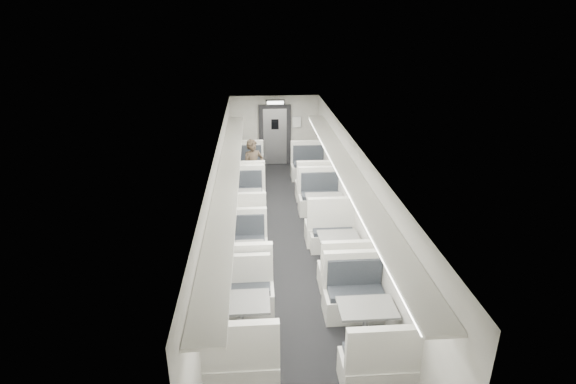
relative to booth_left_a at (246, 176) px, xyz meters
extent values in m
cube|color=black|center=(1.00, -3.67, -0.47)|extent=(3.00, 12.00, 0.12)
cube|color=white|center=(1.00, -3.67, 2.05)|extent=(3.00, 12.00, 0.12)
cube|color=silver|center=(1.00, 2.39, 0.79)|extent=(3.00, 0.12, 2.40)
cube|color=silver|center=(-0.56, -3.67, 0.79)|extent=(0.12, 12.00, 2.40)
cube|color=silver|center=(2.56, -3.67, 0.79)|extent=(0.12, 12.00, 2.40)
cube|color=silver|center=(0.00, -0.83, -0.17)|extent=(1.13, 0.63, 0.48)
cube|color=#1F242A|center=(0.00, -0.80, 0.12)|extent=(1.00, 0.50, 0.11)
cube|color=silver|center=(0.00, -1.06, 0.44)|extent=(1.13, 0.13, 0.74)
cube|color=silver|center=(0.00, 0.83, -0.17)|extent=(1.13, 0.63, 0.48)
cube|color=#1F242A|center=(0.00, 0.80, 0.12)|extent=(1.00, 0.50, 0.11)
cube|color=silver|center=(0.00, 1.06, 0.44)|extent=(1.13, 0.13, 0.74)
cylinder|color=#B5B5B7|center=(0.00, 0.00, -0.04)|extent=(0.11, 0.11, 0.73)
cylinder|color=#B5B5B7|center=(0.00, 0.00, -0.39)|extent=(0.38, 0.38, 0.03)
cube|color=gray|center=(0.00, 0.00, 0.37)|extent=(0.93, 0.64, 0.04)
cube|color=silver|center=(0.00, -2.95, -0.18)|extent=(1.06, 0.59, 0.45)
cube|color=#1F242A|center=(0.00, -2.92, 0.09)|extent=(0.94, 0.47, 0.10)
cube|color=silver|center=(0.00, -3.17, 0.39)|extent=(1.06, 0.12, 0.70)
cube|color=silver|center=(0.00, -1.39, -0.18)|extent=(1.06, 0.59, 0.45)
cube|color=#1F242A|center=(0.00, -1.42, 0.09)|extent=(0.94, 0.47, 0.10)
cube|color=silver|center=(0.00, -1.17, 0.39)|extent=(1.06, 0.12, 0.70)
cylinder|color=#B5B5B7|center=(0.00, -2.17, -0.06)|extent=(0.10, 0.10, 0.69)
cylinder|color=#B5B5B7|center=(0.00, -2.17, -0.39)|extent=(0.36, 0.36, 0.03)
cube|color=gray|center=(0.00, -2.17, 0.32)|extent=(0.88, 0.60, 0.04)
cube|color=silver|center=(0.00, -5.74, -0.19)|extent=(1.05, 0.58, 0.44)
cube|color=#1F242A|center=(0.00, -5.71, 0.08)|extent=(0.93, 0.46, 0.10)
cube|color=silver|center=(0.00, -5.95, 0.38)|extent=(1.05, 0.12, 0.69)
cube|color=silver|center=(0.00, -4.20, -0.19)|extent=(1.05, 0.58, 0.44)
cube|color=#1F242A|center=(0.00, -4.23, 0.08)|extent=(0.93, 0.46, 0.10)
cube|color=silver|center=(0.00, -3.98, 0.38)|extent=(1.05, 0.12, 0.69)
cylinder|color=#B5B5B7|center=(0.00, -4.97, -0.07)|extent=(0.10, 0.10, 0.68)
cylinder|color=#B5B5B7|center=(0.00, -4.97, -0.39)|extent=(0.36, 0.36, 0.03)
cube|color=gray|center=(0.00, -4.97, 0.31)|extent=(0.87, 0.59, 0.04)
cube|color=silver|center=(0.00, -7.70, -0.16)|extent=(1.15, 0.64, 0.49)
cube|color=#1F242A|center=(0.00, -7.67, 0.14)|extent=(1.02, 0.51, 0.11)
cube|color=silver|center=(0.00, -7.94, 0.46)|extent=(1.15, 0.13, 0.76)
cube|color=silver|center=(0.00, -6.01, -0.16)|extent=(1.15, 0.64, 0.49)
cube|color=#1F242A|center=(0.00, -6.04, 0.14)|extent=(1.02, 0.51, 0.11)
cube|color=silver|center=(0.00, -5.77, 0.46)|extent=(1.15, 0.13, 0.76)
cylinder|color=#B5B5B7|center=(0.00, -6.85, -0.03)|extent=(0.11, 0.11, 0.75)
cylinder|color=#B5B5B7|center=(0.00, -6.85, -0.39)|extent=(0.39, 0.39, 0.03)
cube|color=gray|center=(0.00, -6.85, 0.39)|extent=(0.96, 0.65, 0.04)
cube|color=silver|center=(2.00, -0.88, -0.17)|extent=(1.11, 0.62, 0.47)
cube|color=#1F242A|center=(2.00, -0.85, 0.11)|extent=(0.98, 0.49, 0.10)
cube|color=silver|center=(2.00, -1.11, 0.43)|extent=(1.11, 0.13, 0.73)
cube|color=silver|center=(2.00, 0.74, -0.17)|extent=(1.11, 0.62, 0.47)
cube|color=#1F242A|center=(2.00, 0.71, 0.11)|extent=(0.98, 0.49, 0.10)
cube|color=silver|center=(2.00, 0.97, 0.43)|extent=(1.11, 0.13, 0.73)
cylinder|color=#B5B5B7|center=(2.00, -0.07, -0.05)|extent=(0.10, 0.10, 0.72)
cylinder|color=#B5B5B7|center=(2.00, -0.07, -0.39)|extent=(0.38, 0.38, 0.03)
cube|color=gray|center=(2.00, -0.07, 0.35)|extent=(0.92, 0.63, 0.04)
cube|color=silver|center=(2.00, -3.55, -0.17)|extent=(1.13, 0.63, 0.48)
cube|color=#1F242A|center=(2.00, -3.51, 0.12)|extent=(1.00, 0.50, 0.11)
cube|color=silver|center=(2.00, -3.77, 0.44)|extent=(1.13, 0.13, 0.75)
cube|color=silver|center=(2.00, -1.88, -0.17)|extent=(1.13, 0.63, 0.48)
cube|color=#1F242A|center=(2.00, -1.91, 0.12)|extent=(1.00, 0.50, 0.11)
cube|color=silver|center=(2.00, -1.65, 0.44)|extent=(1.13, 0.13, 0.75)
cylinder|color=#B5B5B7|center=(2.00, -2.71, -0.04)|extent=(0.11, 0.11, 0.74)
cylinder|color=#B5B5B7|center=(2.00, -2.71, -0.39)|extent=(0.38, 0.38, 0.03)
cube|color=gray|center=(2.00, -2.71, 0.37)|extent=(0.94, 0.64, 0.04)
cube|color=silver|center=(2.00, -5.34, -0.19)|extent=(1.01, 0.56, 0.43)
cube|color=#1F242A|center=(2.00, -5.31, 0.07)|extent=(0.90, 0.45, 0.10)
cube|color=silver|center=(2.00, -5.55, 0.36)|extent=(1.01, 0.11, 0.67)
cube|color=silver|center=(2.00, -3.85, -0.19)|extent=(1.01, 0.56, 0.43)
cube|color=#1F242A|center=(2.00, -3.88, 0.07)|extent=(0.90, 0.45, 0.10)
cube|color=silver|center=(2.00, -3.64, 0.36)|extent=(1.01, 0.11, 0.67)
cylinder|color=#B5B5B7|center=(2.00, -4.59, -0.08)|extent=(0.10, 0.10, 0.66)
cylinder|color=#B5B5B7|center=(2.00, -4.59, -0.39)|extent=(0.34, 0.34, 0.03)
cube|color=gray|center=(2.00, -4.59, 0.29)|extent=(0.84, 0.57, 0.04)
cube|color=silver|center=(2.00, -7.88, -0.18)|extent=(1.09, 0.61, 0.46)
cube|color=#1F242A|center=(2.00, -7.85, 0.11)|extent=(0.97, 0.48, 0.10)
cube|color=silver|center=(2.00, -8.10, 0.41)|extent=(1.09, 0.12, 0.72)
cube|color=silver|center=(2.00, -6.28, -0.18)|extent=(1.09, 0.61, 0.46)
cube|color=#1F242A|center=(2.00, -6.31, 0.11)|extent=(0.97, 0.48, 0.10)
cube|color=silver|center=(2.00, -6.06, 0.41)|extent=(1.09, 0.12, 0.72)
cylinder|color=#B5B5B7|center=(2.00, -7.08, -0.05)|extent=(0.10, 0.10, 0.71)
cylinder|color=#B5B5B7|center=(2.00, -7.08, -0.39)|extent=(0.37, 0.37, 0.03)
cube|color=gray|center=(2.00, -7.08, 0.34)|extent=(0.91, 0.62, 0.04)
imported|color=black|center=(0.24, -0.62, 0.45)|extent=(0.74, 0.63, 1.71)
cube|color=black|center=(-0.49, -0.27, 0.94)|extent=(0.02, 1.18, 0.84)
cube|color=black|center=(-0.49, -2.47, 0.94)|extent=(0.02, 1.18, 0.84)
cube|color=black|center=(-0.49, -4.67, 0.94)|extent=(0.02, 1.18, 0.84)
cube|color=black|center=(-0.49, -6.87, 0.94)|extent=(0.02, 1.18, 0.84)
cube|color=silver|center=(-0.26, -3.97, 1.51)|extent=(0.46, 10.40, 0.05)
cube|color=white|center=(-0.06, -3.97, 1.46)|extent=(0.05, 10.20, 0.04)
cube|color=silver|center=(2.26, -3.97, 1.51)|extent=(0.46, 10.40, 0.05)
cube|color=white|center=(2.06, -3.97, 1.46)|extent=(0.05, 10.20, 0.04)
cube|color=black|center=(1.00, 2.27, 0.64)|extent=(1.10, 0.10, 2.10)
cube|color=#B5B5B7|center=(1.00, 2.24, 0.59)|extent=(0.80, 0.05, 1.95)
cube|color=black|center=(1.00, 2.20, 1.04)|extent=(0.25, 0.02, 0.35)
cube|color=black|center=(1.00, 1.78, 1.87)|extent=(0.62, 0.10, 0.16)
cube|color=silver|center=(1.00, 1.72, 1.87)|extent=(0.54, 0.02, 0.10)
cube|color=white|center=(1.75, 2.25, 1.09)|extent=(0.32, 0.02, 0.40)
camera|label=1|loc=(0.33, -12.81, 4.70)|focal=28.00mm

